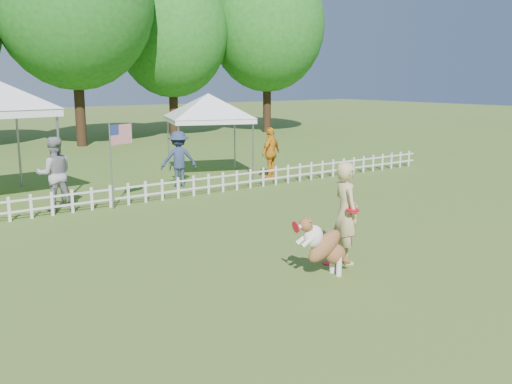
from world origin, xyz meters
TOP-DOWN VIEW (x-y plane):
  - ground at (0.00, 0.00)m, footprint 120.00×120.00m
  - picket_fence at (0.00, 7.00)m, footprint 22.00×0.08m
  - handler at (0.47, 0.18)m, footprint 0.64×0.79m
  - dog at (-0.37, -0.18)m, footprint 1.09×0.50m
  - frisbee_on_turf at (0.15, 0.26)m, footprint 0.27×0.27m
  - canopy_tent_right at (3.48, 9.74)m, footprint 3.42×3.42m
  - flag_pole at (-1.27, 6.80)m, footprint 0.82×0.41m
  - spectator_a at (-2.47, 7.57)m, footprint 1.04×0.88m
  - spectator_b at (1.65, 8.57)m, footprint 1.27×0.98m
  - spectator_c at (4.87, 8.07)m, footprint 1.09×0.74m
  - tree_center_right at (3.00, 21.00)m, footprint 7.60×7.60m
  - tree_right at (9.00, 22.50)m, footprint 6.20×6.20m
  - tree_far_right at (15.00, 21.50)m, footprint 7.00×7.00m

SIDE VIEW (x-z plane):
  - ground at x=0.00m, z-range 0.00..0.00m
  - frisbee_on_turf at x=0.15m, z-range 0.00..0.02m
  - picket_fence at x=0.00m, z-range 0.00..0.60m
  - dog at x=-0.37m, z-range 0.00..1.08m
  - spectator_c at x=4.87m, z-range 0.00..1.72m
  - spectator_b at x=1.65m, z-range 0.00..1.73m
  - handler at x=0.47m, z-range 0.00..1.86m
  - spectator_a at x=-2.47m, z-range 0.00..1.88m
  - flag_pole at x=-1.27m, z-range 0.00..2.21m
  - canopy_tent_right at x=3.48m, z-range 0.00..2.76m
  - tree_right at x=9.00m, z-range 0.00..10.40m
  - tree_far_right at x=15.00m, z-range 0.00..11.40m
  - tree_center_right at x=3.00m, z-range 0.00..12.60m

